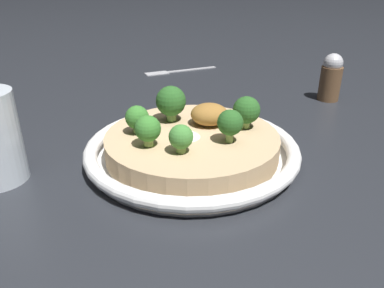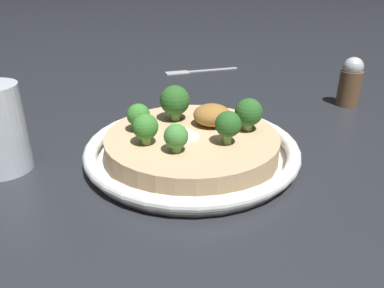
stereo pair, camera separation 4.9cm
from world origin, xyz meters
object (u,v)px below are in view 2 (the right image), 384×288
object	(u,v)px
broccoli_back_right	(249,113)
pepper_shaker	(350,82)
broccoli_left	(138,116)
broccoli_right	(228,125)
fork_utensil	(194,71)
risotto_bowl	(192,147)
broccoli_back_left	(175,101)
broccoli_front	(176,137)
broccoli_front_left	(145,127)

from	to	relation	value
broccoli_back_right	pepper_shaker	xyz separation A→B (m)	(0.18, 0.23, -0.02)
broccoli_left	broccoli_back_right	bearing A→B (deg)	9.72
broccoli_right	fork_utensil	size ratio (longest dim) A/B	0.25
risotto_bowl	pepper_shaker	xyz separation A→B (m)	(0.25, 0.25, 0.03)
broccoli_right	broccoli_back_left	xyz separation A→B (m)	(-0.08, 0.07, 0.00)
broccoli_front	fork_utensil	xyz separation A→B (m)	(-0.05, 0.49, -0.05)
broccoli_left	pepper_shaker	world-z (taller)	pepper_shaker
broccoli_right	broccoli_front_left	xyz separation A→B (m)	(-0.10, -0.02, -0.00)
broccoli_back_left	broccoli_back_right	bearing A→B (deg)	-11.57
broccoli_front_left	broccoli_left	xyz separation A→B (m)	(-0.02, 0.04, -0.00)
risotto_bowl	broccoli_left	bearing A→B (deg)	-179.81
broccoli_front	pepper_shaker	size ratio (longest dim) A/B	0.39
broccoli_front	pepper_shaker	distance (m)	0.40
broccoli_front_left	broccoli_back_right	bearing A→B (deg)	26.89
broccoli_front	broccoli_back_right	world-z (taller)	broccoli_back_right
pepper_shaker	broccoli_back_right	bearing A→B (deg)	-127.99
broccoli_front_left	broccoli_back_right	xyz separation A→B (m)	(0.12, 0.06, 0.00)
broccoli_back_left	broccoli_left	xyz separation A→B (m)	(-0.04, -0.04, -0.01)
fork_utensil	broccoli_back_left	bearing A→B (deg)	68.56
broccoli_back_left	pepper_shaker	world-z (taller)	pepper_shaker
broccoli_right	broccoli_back_right	distance (m)	0.05
broccoli_back_right	broccoli_right	bearing A→B (deg)	-117.30
broccoli_right	pepper_shaker	xyz separation A→B (m)	(0.20, 0.27, -0.02)
broccoli_back_left	broccoli_left	distance (m)	0.06
broccoli_front_left	broccoli_back_left	bearing A→B (deg)	76.59
broccoli_right	broccoli_back_right	world-z (taller)	broccoli_back_right
broccoli_left	pepper_shaker	bearing A→B (deg)	38.27
broccoli_front	broccoli_right	bearing A→B (deg)	28.56
risotto_bowl	broccoli_back_right	xyz separation A→B (m)	(0.07, 0.02, 0.04)
risotto_bowl	broccoli_back_left	size ratio (longest dim) A/B	5.61
broccoli_right	broccoli_back_left	world-z (taller)	broccoli_back_left
fork_utensil	broccoli_back_right	bearing A→B (deg)	81.66
broccoli_back_left	fork_utensil	bearing A→B (deg)	94.73
broccoli_front	broccoli_back_right	bearing A→B (deg)	43.49
broccoli_back_right	broccoli_left	world-z (taller)	broccoli_back_right
broccoli_front_left	fork_utensil	bearing A→B (deg)	91.59
risotto_bowl	broccoli_back_left	bearing A→B (deg)	124.76
broccoli_front	fork_utensil	distance (m)	0.50
risotto_bowl	broccoli_front_left	world-z (taller)	broccoli_front_left
broccoli_left	fork_utensil	world-z (taller)	broccoli_left
risotto_bowl	broccoli_left	world-z (taller)	broccoli_left
broccoli_right	fork_utensil	distance (m)	0.48
pepper_shaker	broccoli_right	bearing A→B (deg)	-126.38
broccoli_front	broccoli_back_left	world-z (taller)	broccoli_back_left
broccoli_back_left	fork_utensil	xyz separation A→B (m)	(-0.03, 0.40, -0.06)
broccoli_left	risotto_bowl	bearing A→B (deg)	0.19
broccoli_back_right	pepper_shaker	distance (m)	0.29
broccoli_front	broccoli_back_left	xyz separation A→B (m)	(-0.02, 0.10, 0.01)
broccoli_front	broccoli_back_left	distance (m)	0.10
risotto_bowl	fork_utensil	bearing A→B (deg)	98.23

